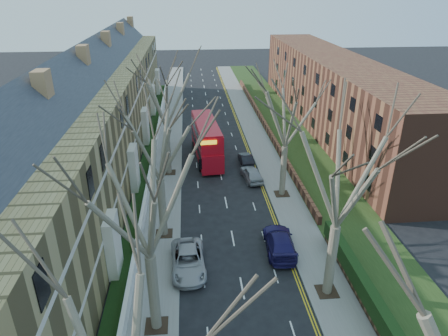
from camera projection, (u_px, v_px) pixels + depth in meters
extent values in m
cube|color=slate|center=(170.00, 139.00, 54.35)|extent=(3.00, 102.00, 0.12)
cube|color=slate|center=(257.00, 136.00, 55.32)|extent=(3.00, 102.00, 0.12)
cube|color=olive|center=(94.00, 124.00, 44.41)|extent=(9.00, 78.00, 10.00)
cube|color=#2B2E35|center=(87.00, 70.00, 41.89)|extent=(4.67, 78.00, 4.67)
cube|color=silver|center=(136.00, 136.00, 45.40)|extent=(0.12, 78.00, 0.35)
cube|color=silver|center=(133.00, 106.00, 43.93)|extent=(0.12, 78.00, 0.35)
cube|color=brown|center=(332.00, 92.00, 57.79)|extent=(8.00, 54.00, 10.00)
cube|color=brown|center=(264.00, 123.00, 58.86)|extent=(0.35, 54.00, 0.90)
cube|color=white|center=(153.00, 158.00, 46.75)|extent=(0.30, 78.00, 1.00)
cube|color=#1F3413|center=(289.00, 134.00, 55.65)|extent=(6.00, 102.00, 0.06)
cylinder|color=#6B5D4C|center=(154.00, 293.00, 23.42)|extent=(0.64, 0.64, 5.25)
cube|color=#2D2116|center=(157.00, 326.00, 24.52)|extent=(1.40, 1.40, 0.05)
cylinder|color=#6B5D4C|center=(162.00, 208.00, 32.49)|extent=(0.64, 0.64, 5.07)
cube|color=#2D2116|center=(164.00, 234.00, 33.55)|extent=(1.40, 1.40, 0.05)
cylinder|color=#6B5D4C|center=(168.00, 151.00, 43.30)|extent=(0.60, 0.60, 5.25)
cube|color=#2D2116|center=(169.00, 172.00, 44.40)|extent=(1.40, 1.40, 0.05)
cylinder|color=#6B5D4C|center=(331.00, 260.00, 26.15)|extent=(0.64, 0.64, 5.25)
cube|color=#2D2116|center=(327.00, 291.00, 27.25)|extent=(1.40, 1.40, 0.05)
cylinder|color=#6B5D4C|center=(283.00, 171.00, 38.84)|extent=(0.60, 0.60, 5.07)
cube|color=#2D2116|center=(282.00, 194.00, 39.90)|extent=(1.40, 1.40, 0.05)
cube|color=#AC0C19|center=(207.00, 147.00, 47.71)|extent=(3.36, 10.99, 2.16)
cube|color=#AC0C19|center=(206.00, 131.00, 46.84)|extent=(3.31, 10.45, 1.97)
cube|color=black|center=(207.00, 144.00, 47.52)|extent=(3.31, 10.12, 0.88)
cube|color=black|center=(206.00, 130.00, 46.80)|extent=(3.29, 9.91, 0.88)
imported|color=#A3A2A8|center=(188.00, 261.00, 29.31)|extent=(2.67, 5.42, 1.48)
imported|color=#1E1752|center=(280.00, 242.00, 31.38)|extent=(2.50, 5.49, 1.56)
imported|color=#989AA0|center=(252.00, 174.00, 42.76)|extent=(2.27, 4.45, 1.45)
imported|color=black|center=(246.00, 159.00, 46.49)|extent=(1.52, 3.95, 1.29)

